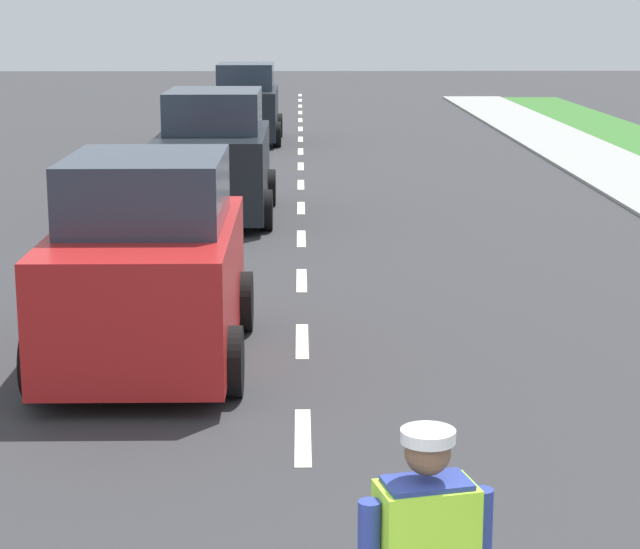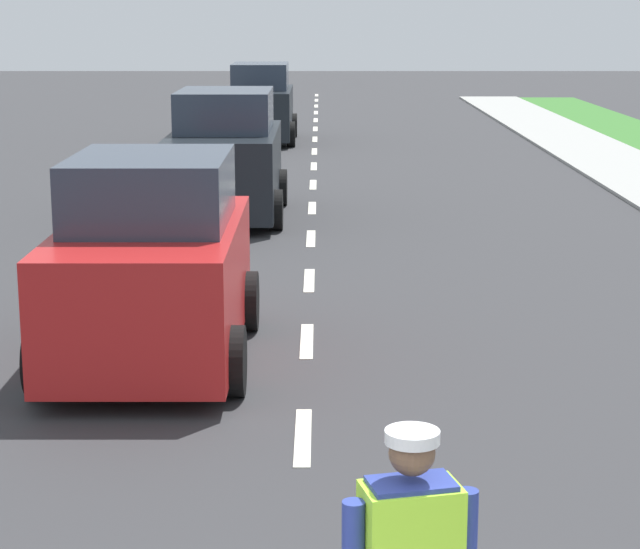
{
  "view_description": "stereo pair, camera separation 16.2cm",
  "coord_description": "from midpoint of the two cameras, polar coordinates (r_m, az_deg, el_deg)",
  "views": [
    {
      "loc": [
        -0.02,
        -3.83,
        3.57
      ],
      "look_at": [
        0.17,
        7.18,
        1.1
      ],
      "focal_mm": 66.12,
      "sensor_mm": 36.0,
      "label": 1
    },
    {
      "loc": [
        0.15,
        -3.83,
        3.57
      ],
      "look_at": [
        0.17,
        7.18,
        1.1
      ],
      "focal_mm": 66.12,
      "sensor_mm": 36.0,
      "label": 2
    }
  ],
  "objects": [
    {
      "name": "ground_plane",
      "position": [
        25.09,
        -0.28,
        4.45
      ],
      "size": [
        96.0,
        96.0,
        0.0
      ],
      "primitive_type": "plane",
      "color": "#333335"
    },
    {
      "name": "car_oncoming_lead",
      "position": [
        12.25,
        -7.88,
        0.37
      ],
      "size": [
        2.05,
        3.8,
        2.14
      ],
      "color": "red",
      "rests_on": "ground"
    },
    {
      "name": "lane_center_line",
      "position": [
        29.25,
        -0.26,
        5.63
      ],
      "size": [
        0.14,
        46.4,
        0.01
      ],
      "color": "silver",
      "rests_on": "ground"
    },
    {
      "name": "car_oncoming_third",
      "position": [
        33.11,
        -2.89,
        8.17
      ],
      "size": [
        1.97,
        4.14,
        2.16
      ],
      "color": "black",
      "rests_on": "ground"
    },
    {
      "name": "car_oncoming_second",
      "position": [
        20.85,
        -4.51,
        5.61
      ],
      "size": [
        2.08,
        4.14,
        2.23
      ],
      "color": "black",
      "rests_on": "ground"
    }
  ]
}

